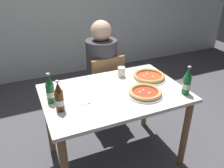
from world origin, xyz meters
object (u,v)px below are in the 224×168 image
object	(u,v)px
dining_table_main	(114,103)
beer_bottle_right	(187,82)
diner_seated	(102,76)
beer_bottle_center	(50,90)
chair_behind_table	(104,85)
pizza_margherita_near	(145,93)
napkin_with_cutlery	(81,99)
beer_bottle_left	(59,98)
pizza_marinara_far	(149,76)
paper_cup	(121,72)

from	to	relation	value
dining_table_main	beer_bottle_right	size ratio (longest dim) A/B	4.86
beer_bottle_right	dining_table_main	bearing A→B (deg)	153.47
diner_seated	beer_bottle_center	size ratio (longest dim) A/B	4.89
chair_behind_table	beer_bottle_center	xyz separation A→B (m)	(-0.67, -0.56, 0.37)
pizza_margherita_near	napkin_with_cutlery	bearing A→B (deg)	163.89
dining_table_main	pizza_margherita_near	size ratio (longest dim) A/B	4.06
chair_behind_table	beer_bottle_left	size ratio (longest dim) A/B	3.44
chair_behind_table	beer_bottle_left	xyz separation A→B (m)	(-0.63, -0.70, 0.37)
pizza_margherita_near	diner_seated	bearing A→B (deg)	94.75
diner_seated	beer_bottle_left	bearing A→B (deg)	-129.59
beer_bottle_left	beer_bottle_right	xyz separation A→B (m)	(1.01, -0.17, 0.00)
diner_seated	beer_bottle_left	world-z (taller)	diner_seated
pizza_marinara_far	napkin_with_cutlery	bearing A→B (deg)	-171.19
diner_seated	napkin_with_cutlery	bearing A→B (deg)	-123.27
chair_behind_table	beer_bottle_right	size ratio (longest dim) A/B	3.44
pizza_marinara_far	napkin_with_cutlery	distance (m)	0.71
beer_bottle_left	beer_bottle_center	size ratio (longest dim) A/B	1.00
pizza_marinara_far	beer_bottle_center	distance (m)	0.93
pizza_marinara_far	beer_bottle_right	size ratio (longest dim) A/B	1.32
chair_behind_table	beer_bottle_left	bearing A→B (deg)	44.21
pizza_margherita_near	paper_cup	distance (m)	0.40
beer_bottle_center	napkin_with_cutlery	size ratio (longest dim) A/B	1.30
chair_behind_table	pizza_margherita_near	size ratio (longest dim) A/B	2.88
dining_table_main	diner_seated	world-z (taller)	diner_seated
napkin_with_cutlery	beer_bottle_right	bearing A→B (deg)	-17.50
beer_bottle_left	diner_seated	bearing A→B (deg)	50.41
pizza_margherita_near	beer_bottle_right	xyz separation A→B (m)	(0.32, -0.11, 0.08)
pizza_marinara_far	beer_bottle_left	distance (m)	0.91
diner_seated	dining_table_main	bearing A→B (deg)	-102.30
beer_bottle_center	dining_table_main	bearing A→B (deg)	-5.74
chair_behind_table	diner_seated	distance (m)	0.11
diner_seated	beer_bottle_center	bearing A→B (deg)	-137.44
dining_table_main	chair_behind_table	bearing A→B (deg)	76.29
beer_bottle_center	pizza_margherita_near	bearing A→B (deg)	-15.56
chair_behind_table	beer_bottle_right	distance (m)	1.03
dining_table_main	pizza_marinara_far	world-z (taller)	pizza_marinara_far
diner_seated	paper_cup	size ratio (longest dim) A/B	12.73
beer_bottle_center	paper_cup	xyz separation A→B (m)	(0.70, 0.19, -0.06)
beer_bottle_left	dining_table_main	bearing A→B (deg)	11.11
diner_seated	beer_bottle_right	distance (m)	1.04
pizza_marinara_far	beer_bottle_right	world-z (taller)	beer_bottle_right
diner_seated	pizza_marinara_far	bearing A→B (deg)	-64.79
beer_bottle_left	beer_bottle_center	xyz separation A→B (m)	(-0.04, 0.15, 0.00)
beer_bottle_left	paper_cup	bearing A→B (deg)	27.08
dining_table_main	chair_behind_table	size ratio (longest dim) A/B	1.41
beer_bottle_left	napkin_with_cutlery	world-z (taller)	beer_bottle_left
beer_bottle_right	chair_behind_table	bearing A→B (deg)	113.63
napkin_with_cutlery	beer_bottle_left	bearing A→B (deg)	-154.61
pizza_margherita_near	paper_cup	bearing A→B (deg)	93.89
diner_seated	paper_cup	bearing A→B (deg)	-84.43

